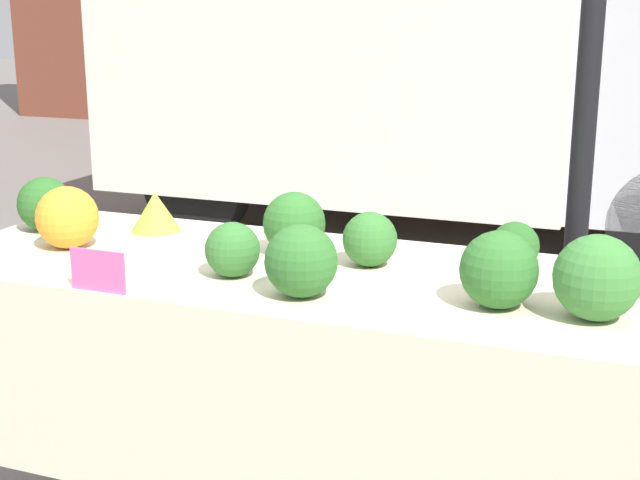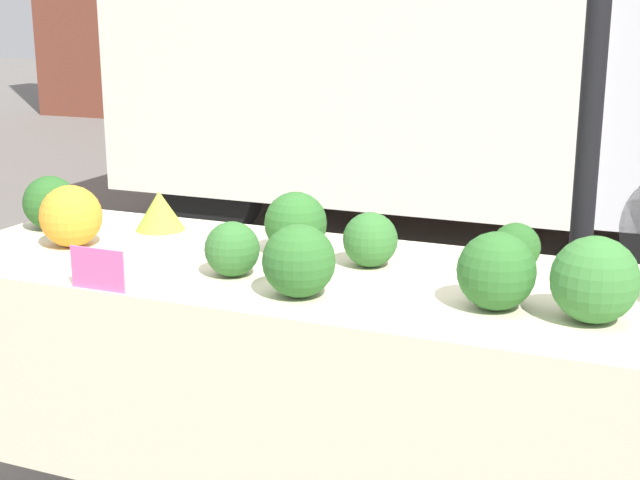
{
  "view_description": "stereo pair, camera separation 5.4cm",
  "coord_description": "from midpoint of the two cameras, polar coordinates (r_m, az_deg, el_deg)",
  "views": [
    {
      "loc": [
        0.79,
        -2.05,
        1.56
      ],
      "look_at": [
        0.0,
        0.0,
        0.98
      ],
      "focal_mm": 50.0,
      "sensor_mm": 36.0,
      "label": 1
    },
    {
      "loc": [
        0.84,
        -2.03,
        1.56
      ],
      "look_at": [
        0.0,
        0.0,
        0.98
      ],
      "focal_mm": 50.0,
      "sensor_mm": 36.0,
      "label": 2
    }
  ],
  "objects": [
    {
      "name": "tent_pole",
      "position": [
        2.74,
        16.27,
        10.43
      ],
      "size": [
        0.07,
        0.07,
        2.76
      ],
      "color": "black",
      "rests_on": "ground_plane"
    },
    {
      "name": "parked_truck",
      "position": [
        6.32,
        7.15,
        11.49
      ],
      "size": [
        4.64,
        2.12,
        2.27
      ],
      "color": "silver",
      "rests_on": "ground_plane"
    },
    {
      "name": "market_table",
      "position": [
        2.28,
        -1.3,
        -5.28
      ],
      "size": [
        2.12,
        0.74,
        0.9
      ],
      "color": "beige",
      "rests_on": "ground_plane"
    },
    {
      "name": "orange_cauliflower",
      "position": [
        2.59,
        -16.45,
        1.39
      ],
      "size": [
        0.17,
        0.17,
        0.17
      ],
      "color": "orange",
      "rests_on": "market_table"
    },
    {
      "name": "romanesco_head",
      "position": [
        2.73,
        -11.04,
        1.81
      ],
      "size": [
        0.15,
        0.15,
        0.12
      ],
      "color": "#93B238",
      "rests_on": "market_table"
    },
    {
      "name": "broccoli_head_0",
      "position": [
        2.43,
        -2.3,
        1.07
      ],
      "size": [
        0.17,
        0.17,
        0.17
      ],
      "color": "#2D6628",
      "rests_on": "market_table"
    },
    {
      "name": "broccoli_head_1",
      "position": [
        2.33,
        11.71,
        -0.38
      ],
      "size": [
        0.13,
        0.13,
        0.13
      ],
      "color": "#285B23",
      "rests_on": "market_table"
    },
    {
      "name": "broccoli_head_2",
      "position": [
        2.81,
        -17.73,
        2.2
      ],
      "size": [
        0.16,
        0.16,
        0.16
      ],
      "color": "#285B23",
      "rests_on": "market_table"
    },
    {
      "name": "broccoli_head_3",
      "position": [
        2.24,
        -6.32,
        -0.62
      ],
      "size": [
        0.14,
        0.14,
        0.14
      ],
      "color": "#336B2D",
      "rests_on": "market_table"
    },
    {
      "name": "broccoli_head_4",
      "position": [
        2.0,
        16.56,
        -2.34
      ],
      "size": [
        0.19,
        0.19,
        0.19
      ],
      "color": "#387533",
      "rests_on": "market_table"
    },
    {
      "name": "broccoli_head_5",
      "position": [
        2.32,
        2.54,
        0.04
      ],
      "size": [
        0.14,
        0.14,
        0.14
      ],
      "color": "#336B2D",
      "rests_on": "market_table"
    },
    {
      "name": "broccoli_head_6",
      "position": [
        2.02,
        10.62,
        -1.89
      ],
      "size": [
        0.18,
        0.18,
        0.18
      ],
      "color": "#2D6628",
      "rests_on": "market_table"
    },
    {
      "name": "broccoli_head_7",
      "position": [
        2.07,
        -1.97,
        -1.36
      ],
      "size": [
        0.17,
        0.17,
        0.17
      ],
      "color": "#2D6628",
      "rests_on": "market_table"
    },
    {
      "name": "price_sign",
      "position": [
        2.18,
        -14.72,
        -1.92
      ],
      "size": [
        0.15,
        0.01,
        0.1
      ],
      "color": "#F45B9E",
      "rests_on": "market_table"
    }
  ]
}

